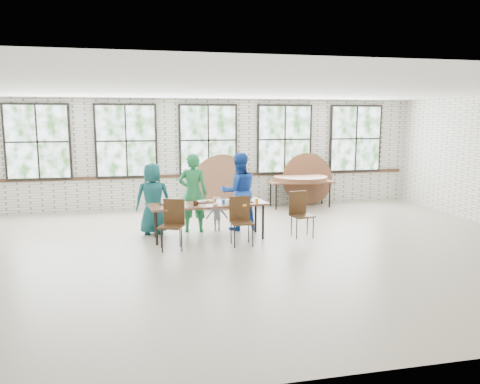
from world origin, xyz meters
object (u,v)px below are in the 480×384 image
at_px(dining_table, 209,206).
at_px(chair_near_right, 241,216).
at_px(storage_table, 300,183).
at_px(chair_near_left, 173,220).

bearing_deg(dining_table, chair_near_right, -51.89).
relative_size(dining_table, storage_table, 1.36).
xyz_separation_m(chair_near_left, chair_near_right, (1.34, 0.03, 0.00)).
bearing_deg(storage_table, dining_table, -134.68).
bearing_deg(chair_near_left, chair_near_right, 24.74).
distance_m(dining_table, chair_near_left, 1.00).
bearing_deg(chair_near_right, storage_table, 54.05).
bearing_deg(chair_near_right, dining_table, 133.27).
height_order(dining_table, chair_near_left, chair_near_left).
bearing_deg(dining_table, storage_table, 38.27).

